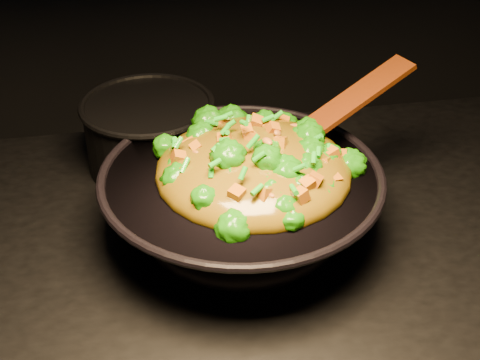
{
  "coord_description": "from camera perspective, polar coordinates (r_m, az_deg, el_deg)",
  "views": [
    {
      "loc": [
        -0.09,
        -0.64,
        1.51
      ],
      "look_at": [
        0.05,
        0.11,
        0.99
      ],
      "focal_mm": 50.0,
      "sensor_mm": 36.0,
      "label": 1
    }
  ],
  "objects": [
    {
      "name": "back_pot",
      "position": [
        1.11,
        -7.72,
        3.95
      ],
      "size": [
        0.21,
        0.21,
        0.12
      ],
      "primitive_type": "cylinder",
      "rotation": [
        0.0,
        0.0,
        -0.03
      ],
      "color": "black",
      "rests_on": "stovetop"
    },
    {
      "name": "wok",
      "position": [
        0.94,
        0.11,
        -2.26
      ],
      "size": [
        0.4,
        0.4,
        0.11
      ],
      "primitive_type": null,
      "rotation": [
        0.0,
        0.0,
        0.06
      ],
      "color": "black",
      "rests_on": "stovetop"
    },
    {
      "name": "spatula",
      "position": [
        0.96,
        7.76,
        5.52
      ],
      "size": [
        0.27,
        0.13,
        0.11
      ],
      "primitive_type": "cube",
      "rotation": [
        0.0,
        -0.38,
        0.34
      ],
      "color": "#321104",
      "rests_on": "wok"
    },
    {
      "name": "stir_fry",
      "position": [
        0.89,
        1.18,
        3.02
      ],
      "size": [
        0.35,
        0.35,
        0.09
      ],
      "primitive_type": null,
      "rotation": [
        0.0,
        0.0,
        -0.42
      ],
      "color": "#1C6D07",
      "rests_on": "wok"
    }
  ]
}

